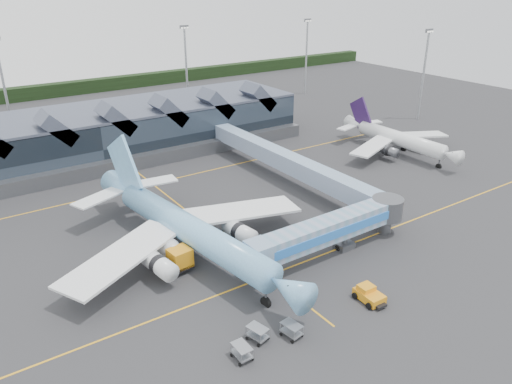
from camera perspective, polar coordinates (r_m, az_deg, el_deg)
ground at (r=68.88m, az=-2.42°, el=-6.50°), size 260.00×260.00×0.00m
taxi_stripes at (r=76.55m, az=-6.41°, el=-3.36°), size 120.00×60.00×0.01m
tree_line_far at (r=166.98m, az=-23.29°, el=10.50°), size 260.00×4.00×4.00m
terminal at (r=105.80m, az=-18.72°, el=6.08°), size 90.00×22.25×12.52m
light_masts at (r=126.93m, az=-9.77°, el=13.28°), size 132.40×42.56×22.45m
main_airliner at (r=66.50m, az=-8.07°, el=-3.99°), size 36.39×42.20×13.56m
regional_jet at (r=108.60m, az=15.76°, el=5.96°), size 27.23×29.52×10.18m
jet_bridge at (r=67.50m, az=9.53°, el=-3.89°), size 25.98×4.48×5.51m
fuel_truck at (r=66.73m, az=-10.57°, el=-6.01°), size 3.93×10.70×3.55m
pushback_tug at (r=59.88m, az=12.79°, el=-11.37°), size 2.60×4.00×1.73m
baggage_carts at (r=52.48m, az=0.93°, el=-16.30°), size 7.57×3.95×1.53m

